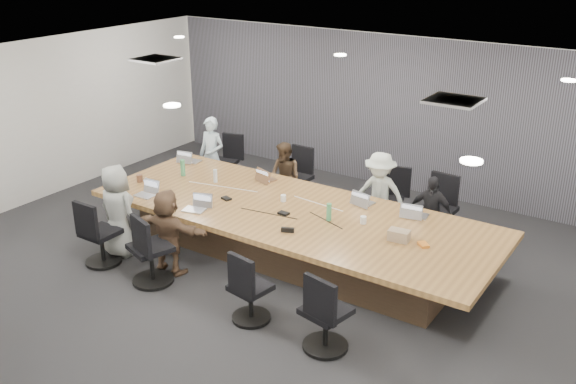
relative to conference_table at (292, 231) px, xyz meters
The scene contains 38 objects.
floor 0.64m from the conference_table, 90.00° to the right, with size 10.00×8.00×0.00m, color #262628.
ceiling 2.45m from the conference_table, 90.00° to the right, with size 10.00×8.00×0.00m, color white.
wall_back 3.64m from the conference_table, 90.00° to the left, with size 10.00×2.80×0.00m, color beige.
wall_front 4.61m from the conference_table, 90.00° to the right, with size 10.00×2.80×0.00m, color beige.
wall_left 5.12m from the conference_table, behind, with size 8.00×2.80×0.00m, color beige.
curtain 3.56m from the conference_table, 90.00° to the left, with size 9.80×0.04×2.80m, color #53515C.
conference_table is the anchor object (origin of this frame).
chair_0 3.13m from the conference_table, 147.07° to the left, with size 0.51×0.51×0.75m, color black, non-canonical shape.
chair_1 1.98m from the conference_table, 120.99° to the left, with size 0.54×0.54×0.80m, color black, non-canonical shape.
chair_2 1.85m from the conference_table, 66.57° to the left, with size 0.52×0.52×0.77m, color black, non-canonical shape.
chair_3 2.32m from the conference_table, 47.07° to the left, with size 0.57×0.57×0.84m, color black, non-canonical shape.
chair_4 2.74m from the conference_table, 141.62° to the right, with size 0.55×0.55×0.81m, color black, non-canonical shape.
chair_5 2.06m from the conference_table, 124.26° to the right, with size 0.59×0.59×0.88m, color black, non-canonical shape.
chair_6 1.78m from the conference_table, 73.14° to the right, with size 0.51×0.51×0.76m, color black, non-canonical shape.
chair_7 2.32m from the conference_table, 47.18° to the right, with size 0.56×0.56×0.83m, color black, non-canonical shape.
person_0 2.97m from the conference_table, 152.78° to the left, with size 0.51×0.33×1.40m, color silver.
laptop_0 2.77m from the conference_table, 163.05° to the left, with size 0.31×0.22×0.02m, color #B2B2B7.
person_1 1.70m from the conference_table, 127.10° to the left, with size 0.58×0.46×1.20m, color #3E2E1F.
laptop_1 1.34m from the conference_table, 141.92° to the left, with size 0.32×0.22×0.02m, color #8C6647.
person_2 1.56m from the conference_table, 61.38° to the left, with size 0.88×0.51×1.36m, color beige.
laptop_2 1.14m from the conference_table, 47.36° to the left, with size 0.32×0.22×0.02m, color #B2B2B7.
person_3 2.09m from the conference_table, 40.49° to the left, with size 0.68×0.28×1.16m, color black.
laptop_3 1.81m from the conference_table, 26.84° to the left, with size 0.32×0.22×0.02m, color #B2B2B7.
person_4 2.55m from the conference_table, 147.83° to the right, with size 0.68×0.44×1.39m, color gray.
laptop_4 2.32m from the conference_table, 159.56° to the right, with size 0.30×0.20×0.02m, color #B2B2B7.
person_5 1.79m from the conference_table, 130.62° to the right, with size 1.15×0.37×1.24m, color brown.
laptop_5 1.45m from the conference_table, 145.36° to the right, with size 0.31×0.21×0.02m, color #B2B2B7.
bottle_green_left 2.32m from the conference_table, behind, with size 0.08×0.08×0.27m, color #42935C.
bottle_green_right 0.78m from the conference_table, ahead, with size 0.07×0.07×0.25m, color #42935C.
bottle_clear 1.70m from the conference_table, behind, with size 0.06×0.06×0.21m, color silver.
cup_white_far 0.52m from the conference_table, 145.13° to the left, with size 0.08×0.08×0.10m, color white.
cup_white_near 1.15m from the conference_table, ahead, with size 0.08×0.08×0.11m, color white.
mug_brown 2.71m from the conference_table, behind, with size 0.10×0.10×0.12m, color brown.
mic_left 1.11m from the conference_table, 168.11° to the right, with size 0.15×0.10×0.03m, color black.
mic_right 0.41m from the conference_table, 92.81° to the right, with size 0.15×0.10×0.03m, color black.
stapler 0.84m from the conference_table, 61.03° to the right, with size 0.18×0.04×0.07m, color black.
canvas_bag 1.75m from the conference_table, ahead, with size 0.27×0.17×0.15m, color #9E8666.
snack_packet 2.06m from the conference_table, ahead, with size 0.16×0.11×0.04m, color orange.
Camera 1 is at (4.64, -6.59, 4.44)m, focal length 40.00 mm.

